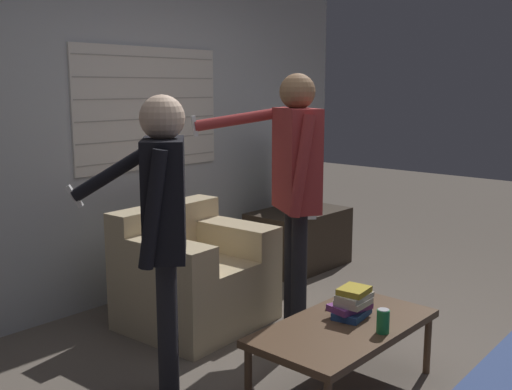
% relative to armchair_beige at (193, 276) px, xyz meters
% --- Properties ---
extents(ground_plane, '(16.00, 16.00, 0.00)m').
position_rel_armchair_beige_xyz_m(ground_plane, '(-0.04, -1.25, -0.34)').
color(ground_plane, '#665B51').
extents(wall_back, '(5.20, 0.08, 2.55)m').
position_rel_armchair_beige_xyz_m(wall_back, '(-0.03, 0.77, 0.94)').
color(wall_back, '#ADB2B7').
rests_on(wall_back, ground_plane).
extents(armchair_beige, '(0.96, 0.85, 0.81)m').
position_rel_armchair_beige_xyz_m(armchair_beige, '(0.00, 0.00, 0.00)').
color(armchair_beige, '#C6B289').
rests_on(armchair_beige, ground_plane).
extents(coffee_table, '(1.06, 0.56, 0.38)m').
position_rel_armchair_beige_xyz_m(coffee_table, '(-0.11, -1.32, 0.01)').
color(coffee_table, brown).
rests_on(coffee_table, ground_plane).
extents(tv_stand, '(0.89, 0.58, 0.52)m').
position_rel_armchair_beige_xyz_m(tv_stand, '(1.53, 0.27, -0.08)').
color(tv_stand, '#33281E').
rests_on(tv_stand, ground_plane).
extents(tv, '(0.67, 0.67, 0.53)m').
position_rel_armchair_beige_xyz_m(tv, '(1.53, 0.27, 0.45)').
color(tv, '#B2B2B7').
rests_on(tv, tv_stand).
extents(person_left_standing, '(0.47, 0.75, 1.58)m').
position_rel_armchair_beige_xyz_m(person_left_standing, '(-0.80, -0.68, 0.66)').
color(person_left_standing, black).
rests_on(person_left_standing, ground_plane).
extents(person_right_standing, '(0.61, 0.77, 1.70)m').
position_rel_armchair_beige_xyz_m(person_right_standing, '(0.26, -0.67, 0.75)').
color(person_right_standing, black).
rests_on(person_right_standing, ground_plane).
extents(book_stack, '(0.25, 0.19, 0.17)m').
position_rel_armchair_beige_xyz_m(book_stack, '(0.00, -1.29, 0.12)').
color(book_stack, '#284C89').
rests_on(book_stack, coffee_table).
extents(soda_can, '(0.07, 0.07, 0.13)m').
position_rel_armchair_beige_xyz_m(soda_can, '(-0.07, -1.52, 0.11)').
color(soda_can, '#238E47').
rests_on(soda_can, coffee_table).
extents(spare_remote, '(0.10, 0.13, 0.02)m').
position_rel_armchair_beige_xyz_m(spare_remote, '(0.04, -1.17, 0.06)').
color(spare_remote, white).
rests_on(spare_remote, coffee_table).
extents(floor_fan, '(0.31, 0.20, 0.39)m').
position_rel_armchair_beige_xyz_m(floor_fan, '(0.80, 0.04, -0.15)').
color(floor_fan, black).
rests_on(floor_fan, ground_plane).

